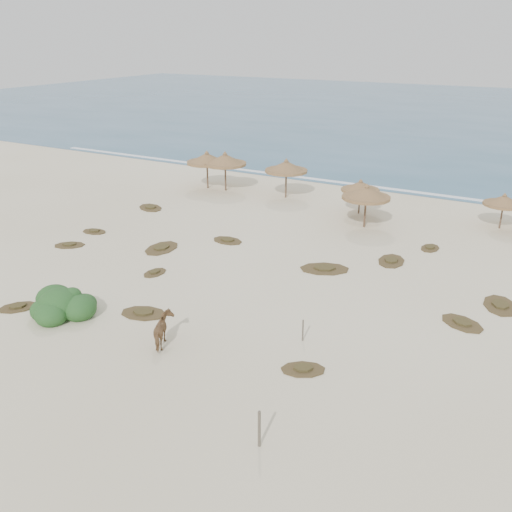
% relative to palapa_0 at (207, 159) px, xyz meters
% --- Properties ---
extents(ground, '(160.00, 160.00, 0.00)m').
position_rel_palapa_0_xyz_m(ground, '(12.32, -19.02, -2.40)').
color(ground, beige).
rests_on(ground, ground).
extents(ocean, '(200.00, 100.00, 0.01)m').
position_rel_palapa_0_xyz_m(ocean, '(12.32, 55.98, -2.40)').
color(ocean, '#255270').
rests_on(ocean, ground).
extents(foam_line, '(70.00, 0.60, 0.01)m').
position_rel_palapa_0_xyz_m(foam_line, '(12.32, 6.98, -2.40)').
color(foam_line, white).
rests_on(foam_line, ground).
extents(palapa_0, '(4.03, 4.03, 3.10)m').
position_rel_palapa_0_xyz_m(palapa_0, '(0.00, 0.00, 0.00)').
color(palapa_0, brown).
rests_on(palapa_0, ground).
extents(palapa_1, '(4.49, 4.49, 3.18)m').
position_rel_palapa_0_xyz_m(palapa_1, '(1.71, 0.05, 0.07)').
color(palapa_1, brown).
rests_on(palapa_1, ground).
extents(palapa_2, '(3.57, 3.57, 3.06)m').
position_rel_palapa_0_xyz_m(palapa_2, '(6.87, 0.58, -0.03)').
color(palapa_2, brown).
rests_on(palapa_2, ground).
extents(palapa_3, '(3.77, 3.77, 2.95)m').
position_rel_palapa_0_xyz_m(palapa_3, '(14.58, -3.34, -0.12)').
color(palapa_3, brown).
rests_on(palapa_3, ground).
extents(palapa_4, '(3.42, 3.42, 2.50)m').
position_rel_palapa_0_xyz_m(palapa_4, '(13.24, -0.62, -0.46)').
color(palapa_4, brown).
rests_on(palapa_4, ground).
extents(palapa_5, '(2.76, 2.76, 2.39)m').
position_rel_palapa_0_xyz_m(palapa_5, '(22.41, 0.76, -0.55)').
color(palapa_5, brown).
rests_on(palapa_5, ground).
extents(horse, '(1.41, 1.74, 1.34)m').
position_rel_palapa_0_xyz_m(horse, '(12.51, -21.87, -1.73)').
color(horse, brown).
rests_on(horse, ground).
extents(fence_post_near, '(0.12, 0.12, 1.30)m').
position_rel_palapa_0_xyz_m(fence_post_near, '(18.88, -25.31, -1.75)').
color(fence_post_near, brown).
rests_on(fence_post_near, ground).
extents(fence_post_far, '(0.09, 0.09, 0.96)m').
position_rel_palapa_0_xyz_m(fence_post_far, '(17.31, -18.75, -1.92)').
color(fence_post_far, brown).
rests_on(fence_post_far, ground).
extents(bush, '(3.27, 2.88, 1.47)m').
position_rel_palapa_0_xyz_m(bush, '(6.77, -21.99, -1.92)').
color(bush, '#285725').
rests_on(bush, ground).
extents(scrub_0, '(2.18, 1.97, 0.16)m').
position_rel_palapa_0_xyz_m(scrub_0, '(0.29, -15.37, -2.35)').
color(scrub_0, brown).
rests_on(scrub_0, ground).
extents(scrub_1, '(1.86, 2.67, 0.16)m').
position_rel_palapa_0_xyz_m(scrub_1, '(5.46, -13.06, -2.35)').
color(scrub_1, brown).
rests_on(scrub_1, ground).
extents(scrub_2, '(1.03, 1.50, 0.16)m').
position_rel_palapa_0_xyz_m(scrub_2, '(7.44, -16.18, -2.35)').
color(scrub_2, brown).
rests_on(scrub_2, ground).
extents(scrub_3, '(3.17, 2.74, 0.16)m').
position_rel_palapa_0_xyz_m(scrub_3, '(15.12, -11.24, -2.35)').
color(scrub_3, brown).
rests_on(scrub_3, ground).
extents(scrub_4, '(2.43, 2.14, 0.16)m').
position_rel_palapa_0_xyz_m(scrub_4, '(22.83, -13.99, -2.35)').
color(scrub_4, brown).
rests_on(scrub_4, ground).
extents(scrub_5, '(2.10, 2.66, 0.16)m').
position_rel_palapa_0_xyz_m(scrub_5, '(24.06, -11.31, -2.35)').
color(scrub_5, brown).
rests_on(scrub_5, ground).
extents(scrub_6, '(2.70, 2.38, 0.16)m').
position_rel_palapa_0_xyz_m(scrub_6, '(-0.43, -6.86, -2.35)').
color(scrub_6, brown).
rests_on(scrub_6, ground).
extents(scrub_7, '(1.72, 2.38, 0.16)m').
position_rel_palapa_0_xyz_m(scrub_7, '(17.94, -8.37, -2.35)').
color(scrub_7, brown).
rests_on(scrub_7, ground).
extents(scrub_8, '(1.72, 1.20, 0.16)m').
position_rel_palapa_0_xyz_m(scrub_8, '(-0.19, -12.78, -2.35)').
color(scrub_8, brown).
rests_on(scrub_8, ground).
extents(scrub_9, '(2.44, 1.91, 0.16)m').
position_rel_palapa_0_xyz_m(scrub_9, '(9.95, -20.12, -2.35)').
color(scrub_9, brown).
rests_on(scrub_9, ground).
extents(scrub_10, '(1.09, 1.61, 0.16)m').
position_rel_palapa_0_xyz_m(scrub_10, '(19.34, -5.24, -2.35)').
color(scrub_10, brown).
rests_on(scrub_10, ground).
extents(scrub_11, '(1.97, 2.07, 0.16)m').
position_rel_palapa_0_xyz_m(scrub_11, '(4.44, -22.53, -2.35)').
color(scrub_11, brown).
rests_on(scrub_11, ground).
extents(scrub_12, '(2.05, 1.82, 0.16)m').
position_rel_palapa_0_xyz_m(scrub_12, '(18.27, -20.77, -2.35)').
color(scrub_12, brown).
rests_on(scrub_12, ground).
extents(scrub_13, '(2.12, 1.49, 0.16)m').
position_rel_palapa_0_xyz_m(scrub_13, '(8.17, -10.03, -2.35)').
color(scrub_13, brown).
rests_on(scrub_13, ground).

